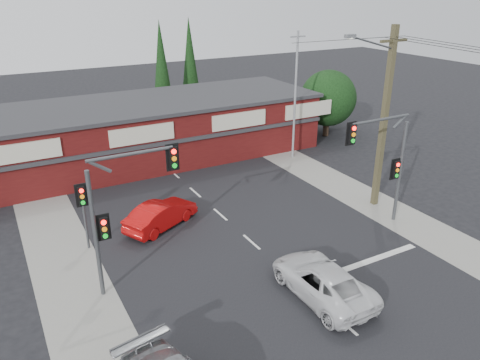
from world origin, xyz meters
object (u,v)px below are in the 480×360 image
utility_pole (383,114)px  red_sedan (161,215)px  white_suv (322,280)px  shop_building (139,131)px

utility_pole → red_sedan: bearing=163.9°
red_sedan → white_suv: bearing=175.7°
shop_building → utility_pole: bearing=-56.2°
white_suv → red_sedan: (-3.70, 8.80, 0.00)m
white_suv → shop_building: (-1.37, 19.41, 1.43)m
white_suv → shop_building: shop_building is taller
white_suv → shop_building: 19.52m
red_sedan → shop_building: 10.96m
utility_pole → shop_building: bearing=123.8°
white_suv → red_sedan: bearing=-67.0°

